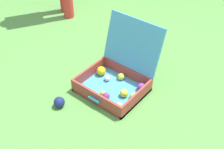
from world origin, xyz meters
TOP-DOWN VIEW (x-y plane):
  - ground_plane at (0.00, 0.00)m, footprint 16.00×16.00m
  - open_suitcase at (-0.06, 0.09)m, footprint 0.53×0.59m
  - stray_ball_on_grass at (-0.28, -0.40)m, footprint 0.09×0.09m

SIDE VIEW (x-z plane):
  - ground_plane at x=0.00m, z-range 0.00..0.00m
  - stray_ball_on_grass at x=-0.28m, z-range 0.00..0.09m
  - open_suitcase at x=-0.06m, z-range -0.15..0.39m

